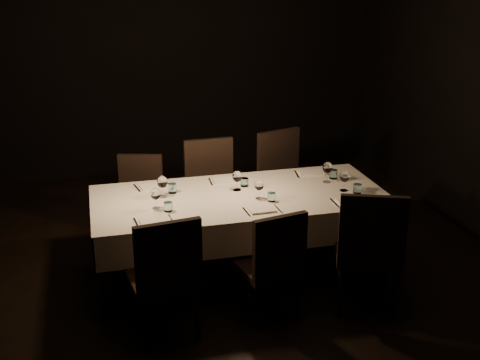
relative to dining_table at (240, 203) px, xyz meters
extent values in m
cube|color=black|center=(0.00, 0.00, -0.69)|extent=(5.00, 6.00, 0.01)
cube|color=black|center=(0.00, 3.00, 0.81)|extent=(5.00, 0.01, 3.00)
cube|color=black|center=(0.00, -3.00, 0.81)|extent=(5.00, 0.01, 3.00)
cube|color=black|center=(0.00, 0.00, 0.04)|extent=(2.40, 1.00, 0.04)
cylinder|color=black|center=(-1.12, -0.42, -0.33)|extent=(0.07, 0.07, 0.71)
cylinder|color=black|center=(-1.12, 0.42, -0.33)|extent=(0.07, 0.07, 0.71)
cylinder|color=black|center=(1.12, -0.42, -0.33)|extent=(0.07, 0.07, 0.71)
cylinder|color=black|center=(1.12, 0.42, -0.33)|extent=(0.07, 0.07, 0.71)
cube|color=beige|center=(0.00, 0.00, 0.07)|extent=(2.52, 1.12, 0.01)
cube|color=beige|center=(0.00, 0.55, -0.08)|extent=(2.52, 0.01, 0.28)
cube|color=beige|center=(0.00, -0.55, -0.08)|extent=(2.52, 0.01, 0.28)
cube|color=beige|center=(1.25, 0.00, -0.08)|extent=(0.01, 1.12, 0.28)
cube|color=beige|center=(-1.25, 0.00, -0.08)|extent=(0.01, 1.12, 0.28)
cylinder|color=black|center=(-0.61, -0.51, -0.48)|extent=(0.04, 0.04, 0.41)
cylinder|color=black|center=(-0.55, -0.91, -0.48)|extent=(0.04, 0.04, 0.41)
cylinder|color=black|center=(-1.00, -0.57, -0.48)|extent=(0.04, 0.04, 0.41)
cylinder|color=black|center=(-0.95, -0.96, -0.48)|extent=(0.04, 0.04, 0.41)
cube|color=black|center=(-0.78, -0.74, -0.24)|extent=(0.54, 0.54, 0.06)
cube|color=black|center=(-0.75, -0.94, 0.05)|extent=(0.48, 0.11, 0.52)
cube|color=white|center=(-0.78, -0.38, 0.08)|extent=(0.22, 0.15, 0.02)
cube|color=silver|center=(-0.92, -0.38, 0.08)|extent=(0.03, 0.20, 0.01)
cube|color=silver|center=(-0.65, -0.38, 0.08)|extent=(0.03, 0.19, 0.01)
cylinder|color=silver|center=(-0.65, -0.20, 0.11)|extent=(0.07, 0.07, 0.08)
cylinder|color=white|center=(-0.74, -0.12, 0.08)|extent=(0.07, 0.07, 0.00)
cylinder|color=white|center=(-0.74, -0.12, 0.12)|extent=(0.01, 0.01, 0.08)
ellipsoid|color=white|center=(-0.74, -0.12, 0.20)|extent=(0.09, 0.09, 0.10)
cylinder|color=black|center=(0.19, -0.46, -0.50)|extent=(0.04, 0.04, 0.38)
cylinder|color=black|center=(0.26, -0.82, -0.50)|extent=(0.04, 0.04, 0.38)
cylinder|color=black|center=(-0.16, -0.54, -0.50)|extent=(0.04, 0.04, 0.38)
cylinder|color=black|center=(-0.09, -0.89, -0.50)|extent=(0.04, 0.04, 0.38)
cube|color=black|center=(0.05, -0.68, -0.28)|extent=(0.52, 0.52, 0.06)
cube|color=black|center=(0.09, -0.86, -0.01)|extent=(0.44, 0.14, 0.48)
cube|color=white|center=(0.09, -0.38, 0.08)|extent=(0.21, 0.14, 0.02)
cube|color=silver|center=(-0.04, -0.38, 0.08)|extent=(0.03, 0.19, 0.01)
cube|color=silver|center=(0.22, -0.38, 0.08)|extent=(0.02, 0.19, 0.01)
cylinder|color=silver|center=(0.22, -0.20, 0.11)|extent=(0.07, 0.07, 0.07)
cylinder|color=white|center=(0.14, -0.12, 0.08)|extent=(0.06, 0.06, 0.00)
cylinder|color=white|center=(0.14, -0.12, 0.12)|extent=(0.01, 0.01, 0.08)
ellipsoid|color=white|center=(0.14, -0.12, 0.20)|extent=(0.08, 0.08, 0.10)
cylinder|color=black|center=(1.13, -0.63, -0.47)|extent=(0.04, 0.04, 0.43)
cylinder|color=black|center=(0.98, -1.02, -0.47)|extent=(0.04, 0.04, 0.43)
cylinder|color=black|center=(0.74, -0.48, -0.47)|extent=(0.04, 0.04, 0.43)
cylinder|color=black|center=(0.59, -0.87, -0.47)|extent=(0.04, 0.04, 0.43)
cube|color=black|center=(0.86, -0.75, -0.22)|extent=(0.64, 0.64, 0.07)
cube|color=black|center=(0.78, -0.95, 0.08)|extent=(0.49, 0.22, 0.54)
cube|color=white|center=(0.86, -0.38, 0.08)|extent=(0.23, 0.15, 0.02)
cube|color=silver|center=(0.72, -0.38, 0.08)|extent=(0.02, 0.20, 0.01)
cube|color=silver|center=(1.00, -0.38, 0.08)|extent=(0.01, 0.20, 0.01)
cylinder|color=silver|center=(1.00, -0.20, 0.11)|extent=(0.07, 0.07, 0.08)
cylinder|color=white|center=(0.91, -0.12, 0.08)|extent=(0.07, 0.07, 0.00)
cylinder|color=white|center=(0.91, -0.12, 0.12)|extent=(0.01, 0.01, 0.09)
ellipsoid|color=white|center=(0.91, -0.12, 0.21)|extent=(0.09, 0.09, 0.10)
cylinder|color=black|center=(-1.03, 0.65, -0.50)|extent=(0.04, 0.04, 0.37)
cylinder|color=black|center=(-0.94, 0.98, -0.50)|extent=(0.04, 0.04, 0.37)
cylinder|color=black|center=(-0.70, 0.55, -0.50)|extent=(0.04, 0.04, 0.37)
cylinder|color=black|center=(-0.60, 0.89, -0.50)|extent=(0.04, 0.04, 0.37)
cube|color=black|center=(-0.82, 0.77, -0.29)|extent=(0.53, 0.53, 0.06)
cube|color=black|center=(-0.77, 0.94, -0.02)|extent=(0.43, 0.17, 0.47)
cube|color=white|center=(-0.70, 0.38, 0.08)|extent=(0.25, 0.19, 0.02)
cube|color=silver|center=(-0.85, 0.38, 0.08)|extent=(0.05, 0.21, 0.01)
cube|color=silver|center=(-0.56, 0.38, 0.08)|extent=(0.05, 0.21, 0.01)
cylinder|color=silver|center=(-0.56, 0.20, 0.12)|extent=(0.08, 0.08, 0.08)
cylinder|color=white|center=(-0.65, 0.12, 0.08)|extent=(0.07, 0.07, 0.00)
cylinder|color=white|center=(-0.65, 0.12, 0.12)|extent=(0.01, 0.01, 0.09)
ellipsoid|color=white|center=(-0.65, 0.12, 0.21)|extent=(0.09, 0.09, 0.11)
cylinder|color=black|center=(-0.29, 0.47, -0.47)|extent=(0.04, 0.04, 0.43)
cylinder|color=black|center=(-0.30, 0.88, -0.47)|extent=(0.04, 0.04, 0.43)
cylinder|color=black|center=(0.12, 0.48, -0.47)|extent=(0.04, 0.04, 0.43)
cylinder|color=black|center=(0.11, 0.89, -0.47)|extent=(0.04, 0.04, 0.43)
cube|color=black|center=(-0.09, 0.68, -0.23)|extent=(0.50, 0.50, 0.06)
cube|color=black|center=(-0.10, 0.89, 0.07)|extent=(0.49, 0.07, 0.53)
cube|color=white|center=(-0.04, 0.38, 0.08)|extent=(0.22, 0.14, 0.02)
cube|color=silver|center=(-0.18, 0.38, 0.08)|extent=(0.02, 0.20, 0.01)
cube|color=silver|center=(0.09, 0.38, 0.08)|extent=(0.02, 0.20, 0.01)
cylinder|color=silver|center=(0.09, 0.20, 0.11)|extent=(0.07, 0.07, 0.08)
cylinder|color=white|center=(0.00, 0.12, 0.08)|extent=(0.07, 0.07, 0.00)
cylinder|color=white|center=(0.00, 0.12, 0.12)|extent=(0.01, 0.01, 0.08)
ellipsoid|color=white|center=(0.00, 0.12, 0.20)|extent=(0.09, 0.09, 0.10)
cylinder|color=black|center=(0.59, 0.51, -0.47)|extent=(0.04, 0.04, 0.43)
cylinder|color=black|center=(0.46, 0.90, -0.47)|extent=(0.04, 0.04, 0.43)
cylinder|color=black|center=(0.98, 0.63, -0.47)|extent=(0.04, 0.04, 0.43)
cylinder|color=black|center=(0.86, 1.03, -0.47)|extent=(0.04, 0.04, 0.43)
cube|color=black|center=(0.72, 0.77, -0.22)|extent=(0.62, 0.62, 0.06)
cube|color=black|center=(0.66, 0.98, 0.08)|extent=(0.49, 0.20, 0.54)
cube|color=white|center=(0.80, 0.38, 0.08)|extent=(0.25, 0.18, 0.02)
cube|color=silver|center=(0.65, 0.38, 0.08)|extent=(0.05, 0.21, 0.01)
cube|color=silver|center=(0.94, 0.38, 0.08)|extent=(0.04, 0.21, 0.01)
cylinder|color=silver|center=(0.94, 0.20, 0.12)|extent=(0.08, 0.08, 0.08)
cylinder|color=white|center=(0.85, 0.12, 0.08)|extent=(0.07, 0.07, 0.00)
cylinder|color=white|center=(0.85, 0.12, 0.12)|extent=(0.01, 0.01, 0.09)
ellipsoid|color=white|center=(0.85, 0.12, 0.21)|extent=(0.09, 0.09, 0.11)
camera|label=1|loc=(-1.18, -4.67, 1.97)|focal=45.00mm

